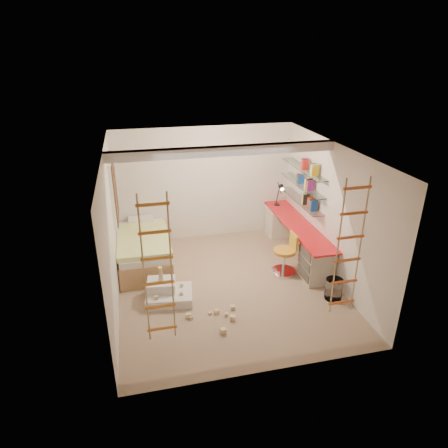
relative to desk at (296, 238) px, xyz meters
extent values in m
plane|color=#9D7F65|center=(-1.72, -0.86, -0.40)|extent=(4.50, 4.50, 0.00)
cube|color=white|center=(-1.72, -0.56, 2.12)|extent=(4.00, 0.18, 0.16)
cube|color=white|center=(-3.69, 0.64, 1.15)|extent=(0.06, 1.15, 1.35)
cube|color=#4C2D1E|center=(-3.65, 0.64, 1.15)|extent=(0.02, 1.00, 1.20)
cylinder|color=white|center=(0.03, -1.69, -0.21)|extent=(0.31, 0.31, 0.39)
cube|color=red|center=(0.00, -0.03, 0.33)|extent=(0.55, 2.80, 0.04)
cube|color=beige|center=(0.00, 1.07, -0.05)|extent=(0.52, 0.55, 0.71)
cube|color=beige|center=(0.00, -1.03, -0.05)|extent=(0.52, 0.55, 0.71)
cube|color=#4C4742|center=(-0.27, -1.03, 0.21)|extent=(0.02, 0.50, 0.18)
cube|color=#4C4742|center=(-0.27, -1.03, -0.01)|extent=(0.02, 0.50, 0.18)
cube|color=#4C4742|center=(-0.27, -1.03, -0.23)|extent=(0.02, 0.50, 0.18)
cube|color=white|center=(0.15, 0.27, 0.75)|extent=(0.25, 1.80, 0.01)
cube|color=white|center=(0.15, 0.27, 1.10)|extent=(0.25, 1.80, 0.01)
cube|color=white|center=(0.15, 0.27, 1.45)|extent=(0.25, 1.80, 0.01)
cube|color=#AD7F51|center=(-3.20, 0.37, -0.18)|extent=(1.00, 2.00, 0.45)
cube|color=white|center=(-3.20, 0.37, 0.11)|extent=(0.95, 1.95, 0.12)
cube|color=#C3E12F|center=(-3.20, 0.22, 0.22)|extent=(1.02, 1.60, 0.10)
cube|color=white|center=(-3.20, 1.17, 0.23)|extent=(0.55, 0.35, 0.12)
cylinder|color=black|center=(-0.05, 1.12, 0.36)|extent=(0.14, 0.14, 0.02)
cylinder|color=black|center=(-0.05, 1.12, 0.55)|extent=(0.02, 0.15, 0.36)
cylinder|color=black|center=(-0.05, 1.02, 0.80)|extent=(0.02, 0.27, 0.20)
cone|color=black|center=(-0.05, 0.90, 0.85)|extent=(0.12, 0.14, 0.15)
cylinder|color=#FFEABF|center=(-0.05, 0.86, 0.82)|extent=(0.08, 0.04, 0.08)
cylinder|color=orange|center=(-0.52, -0.66, 0.09)|extent=(0.44, 0.44, 0.06)
cube|color=gold|center=(-0.34, -0.65, 0.28)|extent=(0.05, 0.33, 0.31)
cylinder|color=silver|center=(-0.52, -0.66, -0.13)|extent=(0.05, 0.05, 0.44)
cylinder|color=silver|center=(-0.52, -0.66, -0.38)|extent=(0.51, 0.51, 0.05)
cube|color=silver|center=(-2.84, -1.09, -0.31)|extent=(0.88, 0.73, 0.18)
cube|color=silver|center=(-2.96, -0.98, -0.14)|extent=(0.54, 0.46, 0.18)
cube|color=#CCB284|center=(-2.96, -0.98, -0.01)|extent=(0.09, 0.09, 0.08)
cube|color=#CCB284|center=(-2.96, -0.98, 0.07)|extent=(0.08, 0.08, 0.07)
cube|color=#CCB284|center=(-2.96, -0.98, 0.16)|extent=(0.07, 0.07, 0.12)
cube|color=#CCB284|center=(-2.64, -1.23, -0.20)|extent=(0.06, 0.06, 0.06)
cube|color=#CCB284|center=(-2.60, -0.97, -0.20)|extent=(0.06, 0.06, 0.06)
cube|color=#CCB284|center=(-3.08, -1.27, -0.20)|extent=(0.06, 0.06, 0.06)
cube|color=#CCB284|center=(-2.22, -1.67, -0.37)|extent=(0.07, 0.07, 0.07)
cube|color=#CCB284|center=(-2.58, -1.66, -0.37)|extent=(0.07, 0.07, 0.07)
cube|color=#CCB284|center=(-1.81, -1.61, -0.37)|extent=(0.07, 0.07, 0.07)
cube|color=#CCB284|center=(-1.88, -1.90, -0.37)|extent=(0.07, 0.07, 0.07)
cube|color=#CCB284|center=(-2.55, -1.72, -0.37)|extent=(0.07, 0.07, 0.07)
cube|color=#CCB284|center=(-2.11, -2.18, -0.37)|extent=(0.07, 0.07, 0.07)
cube|color=#CCB284|center=(-1.96, -1.77, -0.37)|extent=(0.07, 0.07, 0.07)
cube|color=#CCB284|center=(-2.10, -1.66, -0.37)|extent=(0.07, 0.07, 0.07)
cube|color=#194CA5|center=(0.15, 0.27, 0.86)|extent=(0.14, 0.64, 0.22)
cube|color=#1E722D|center=(0.15, 0.27, 1.21)|extent=(0.14, 0.58, 0.22)
cube|color=red|center=(0.15, 0.27, 1.56)|extent=(0.14, 0.52, 0.22)
camera|label=1|loc=(-3.24, -7.12, 3.74)|focal=32.00mm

